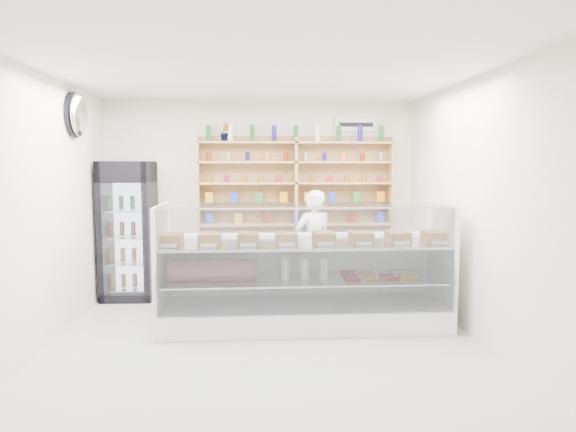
{
  "coord_description": "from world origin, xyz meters",
  "views": [
    {
      "loc": [
        -0.12,
        -5.08,
        1.88
      ],
      "look_at": [
        0.29,
        0.9,
        1.27
      ],
      "focal_mm": 32.0,
      "sensor_mm": 36.0,
      "label": 1
    }
  ],
  "objects": [
    {
      "name": "shop_worker",
      "position": [
        0.7,
        1.83,
        0.76
      ],
      "size": [
        0.66,
        0.56,
        1.52
      ],
      "primitive_type": "imported",
      "rotation": [
        0.0,
        0.0,
        3.56
      ],
      "color": "silver",
      "rests_on": "floor"
    },
    {
      "name": "potted_plant",
      "position": [
        -0.51,
        2.34,
        2.33
      ],
      "size": [
        0.15,
        0.12,
        0.26
      ],
      "primitive_type": "imported",
      "rotation": [
        0.0,
        0.0,
        -0.03
      ],
      "color": "#1E6626",
      "rests_on": "wall_shelving"
    },
    {
      "name": "display_counter",
      "position": [
        0.46,
        0.71,
        0.38
      ],
      "size": [
        3.28,
        0.98,
        1.43
      ],
      "color": "white",
      "rests_on": "floor"
    },
    {
      "name": "drinks_cooler",
      "position": [
        -1.85,
        2.12,
        0.96
      ],
      "size": [
        0.71,
        0.69,
        1.91
      ],
      "rotation": [
        0.0,
        0.0,
        -0.03
      ],
      "color": "black",
      "rests_on": "floor"
    },
    {
      "name": "security_mirror",
      "position": [
        -2.17,
        1.2,
        2.45
      ],
      "size": [
        0.15,
        0.5,
        0.5
      ],
      "primitive_type": "ellipsoid",
      "color": "silver",
      "rests_on": "left_wall"
    },
    {
      "name": "wall_shelving",
      "position": [
        0.5,
        2.34,
        1.59
      ],
      "size": [
        2.84,
        0.28,
        1.33
      ],
      "color": "tan",
      "rests_on": "back_wall"
    },
    {
      "name": "wall_sign",
      "position": [
        1.4,
        2.47,
        2.45
      ],
      "size": [
        0.62,
        0.03,
        0.2
      ],
      "primitive_type": "cube",
      "color": "white",
      "rests_on": "back_wall"
    },
    {
      "name": "room",
      "position": [
        0.0,
        0.0,
        1.4
      ],
      "size": [
        5.0,
        5.0,
        5.0
      ],
      "color": "#A0A0A4",
      "rests_on": "ground"
    }
  ]
}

